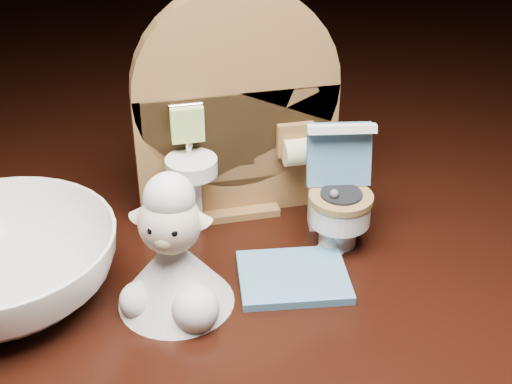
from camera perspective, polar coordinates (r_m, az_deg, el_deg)
backdrop_panel at (r=0.45m, az=-1.62°, el=5.85°), size 0.13×0.05×0.15m
toy_toilet at (r=0.44m, az=6.58°, el=-0.47°), size 0.04×0.05×0.08m
bath_mat at (r=0.42m, az=3.00°, el=-6.79°), size 0.07×0.06×0.00m
toilet_brush at (r=0.44m, az=6.07°, el=-3.36°), size 0.02×0.02×0.04m
plush_lamb at (r=0.39m, az=-6.62°, el=-5.56°), size 0.06×0.07×0.08m
ceramic_bowl at (r=0.42m, az=-19.77°, el=-5.62°), size 0.15×0.15×0.04m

